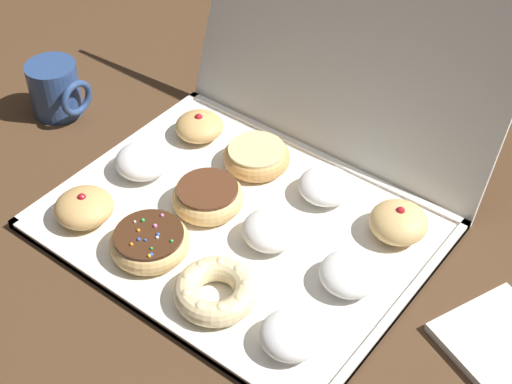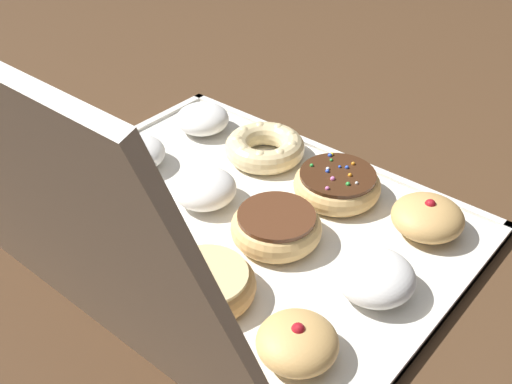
% 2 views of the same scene
% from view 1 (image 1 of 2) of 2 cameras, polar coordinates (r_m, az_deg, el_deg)
% --- Properties ---
extents(ground_plane, '(3.00, 3.00, 0.00)m').
position_cam_1_polar(ground_plane, '(1.15, -1.25, -2.76)').
color(ground_plane, '#4C331E').
extents(donut_box, '(0.55, 0.43, 0.01)m').
position_cam_1_polar(donut_box, '(1.14, -1.25, -2.57)').
color(donut_box, silver).
rests_on(donut_box, ground).
extents(box_lid_open, '(0.55, 0.15, 0.41)m').
position_cam_1_polar(box_lid_open, '(1.21, 7.28, 11.81)').
color(box_lid_open, silver).
rests_on(box_lid_open, ground).
extents(jelly_filled_donut_0, '(0.09, 0.09, 0.05)m').
position_cam_1_polar(jelly_filled_donut_0, '(1.16, -12.86, -1.13)').
color(jelly_filled_donut_0, tan).
rests_on(jelly_filled_donut_0, donut_box).
extents(sprinkle_donut_1, '(0.12, 0.12, 0.04)m').
position_cam_1_polar(sprinkle_donut_1, '(1.10, -8.03, -3.75)').
color(sprinkle_donut_1, '#E5B770').
rests_on(sprinkle_donut_1, donut_box).
extents(cruller_donut_2, '(0.12, 0.12, 0.04)m').
position_cam_1_polar(cruller_donut_2, '(1.03, -3.06, -7.44)').
color(cruller_donut_2, beige).
rests_on(cruller_donut_2, donut_box).
extents(powdered_filled_donut_3, '(0.08, 0.08, 0.04)m').
position_cam_1_polar(powdered_filled_donut_3, '(0.98, 2.65, -10.73)').
color(powdered_filled_donut_3, white).
rests_on(powdered_filled_donut_3, donut_box).
extents(powdered_filled_donut_4, '(0.09, 0.09, 0.04)m').
position_cam_1_polar(powdered_filled_donut_4, '(1.23, -8.49, 2.39)').
color(powdered_filled_donut_4, white).
rests_on(powdered_filled_donut_4, donut_box).
extents(chocolate_frosted_donut_5, '(0.11, 0.11, 0.04)m').
position_cam_1_polar(chocolate_frosted_donut_5, '(1.16, -3.56, -0.29)').
color(chocolate_frosted_donut_5, '#E5B770').
rests_on(chocolate_frosted_donut_5, donut_box).
extents(powdered_filled_donut_6, '(0.08, 0.08, 0.04)m').
position_cam_1_polar(powdered_filled_donut_6, '(1.10, 1.02, -2.96)').
color(powdered_filled_donut_6, white).
rests_on(powdered_filled_donut_6, donut_box).
extents(powdered_filled_donut_7, '(0.08, 0.08, 0.04)m').
position_cam_1_polar(powdered_filled_donut_7, '(1.05, 7.05, -6.18)').
color(powdered_filled_donut_7, white).
rests_on(powdered_filled_donut_7, donut_box).
extents(jelly_filled_donut_8, '(0.08, 0.08, 0.05)m').
position_cam_1_polar(jelly_filled_donut_8, '(1.29, -4.31, 4.97)').
color(jelly_filled_donut_8, tan).
rests_on(jelly_filled_donut_8, donut_box).
extents(glazed_ring_donut_9, '(0.11, 0.11, 0.04)m').
position_cam_1_polar(glazed_ring_donut_9, '(1.23, 0.05, 2.70)').
color(glazed_ring_donut_9, tan).
rests_on(glazed_ring_donut_9, donut_box).
extents(powdered_filled_donut_10, '(0.09, 0.09, 0.04)m').
position_cam_1_polar(powdered_filled_donut_10, '(1.18, 5.29, 0.47)').
color(powdered_filled_donut_10, white).
rests_on(powdered_filled_donut_10, donut_box).
extents(jelly_filled_donut_11, '(0.09, 0.09, 0.05)m').
position_cam_1_polar(jelly_filled_donut_11, '(1.13, 10.70, -2.25)').
color(jelly_filled_donut_11, '#E5B770').
rests_on(jelly_filled_donut_11, donut_box).
extents(coffee_mug, '(0.11, 0.09, 0.10)m').
position_cam_1_polar(coffee_mug, '(1.39, -14.87, 7.57)').
color(coffee_mug, navy).
rests_on(coffee_mug, ground).
extents(napkin_stack, '(0.19, 0.19, 0.01)m').
position_cam_1_polar(napkin_stack, '(1.05, 18.16, -10.79)').
color(napkin_stack, white).
rests_on(napkin_stack, ground).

